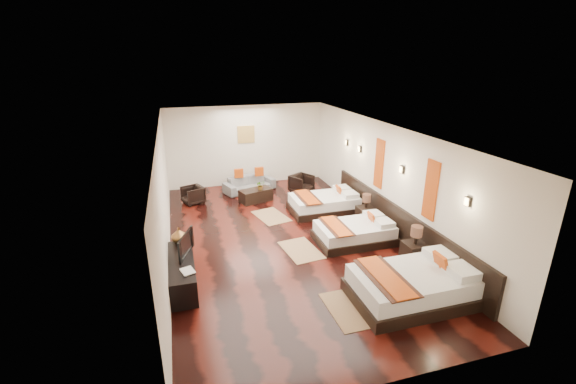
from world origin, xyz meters
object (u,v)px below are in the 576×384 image
object	(u,v)px
nightstand_b	(365,213)
tv	(182,244)
figurine	(179,235)
table_plant	(260,185)
coffee_table	(256,195)
armchair_left	(193,195)
bed_near	(414,285)
book	(182,273)
armchair_right	(301,184)
bed_far	(325,203)
nightstand_a	(414,251)
bed_mid	(355,232)
sofa	(249,184)
tv_console	(182,272)

from	to	relation	value
nightstand_b	tv	bearing A→B (deg)	-163.82
figurine	table_plant	distance (m)	4.20
figurine	coffee_table	xyz separation A→B (m)	(2.41, 3.40, -0.53)
armchair_left	table_plant	world-z (taller)	table_plant
bed_near	armchair_left	size ratio (longest dim) A/B	3.82
book	figurine	world-z (taller)	figurine
bed_near	figurine	distance (m)	4.94
armchair_left	armchair_right	distance (m)	3.59
nightstand_b	book	distance (m)	5.41
figurine	bed_far	bearing A→B (deg)	25.33
nightstand_a	table_plant	bearing A→B (deg)	116.62
bed_mid	sofa	distance (m)	4.85
book	coffee_table	bearing A→B (deg)	62.98
book	armchair_left	size ratio (longest dim) A/B	0.50
bed_mid	armchair_right	bearing A→B (deg)	91.88
tv	nightstand_a	bearing A→B (deg)	-78.77
nightstand_b	sofa	bearing A→B (deg)	125.21
bed_near	tv	xyz separation A→B (m)	(-4.15, 2.00, 0.48)
bed_far	nightstand_b	xyz separation A→B (m)	(0.75, -1.14, 0.04)
armchair_left	bed_far	bearing A→B (deg)	42.95
bed_near	armchair_right	size ratio (longest dim) A/B	3.45
table_plant	nightstand_a	bearing A→B (deg)	-63.38
book	armchair_right	size ratio (longest dim) A/B	0.45
table_plant	bed_near	bearing A→B (deg)	-74.38
bed_near	coffee_table	xyz separation A→B (m)	(-1.79, 5.97, -0.10)
nightstand_b	armchair_right	distance (m)	3.07
tv_console	armchair_right	xyz separation A→B (m)	(4.07, 4.59, 0.03)
nightstand_a	bed_near	bearing A→B (deg)	-123.62
coffee_table	bed_near	bearing A→B (deg)	-73.28
tv_console	figurine	xyz separation A→B (m)	(0.00, 0.80, 0.45)
book	figurine	distance (m)	1.33
bed_mid	figurine	distance (m)	4.22
bed_mid	tv_console	size ratio (longest dim) A/B	1.05
bed_near	table_plant	world-z (taller)	bed_near
tv	table_plant	bearing A→B (deg)	-11.25
tv	coffee_table	distance (m)	4.65
tv_console	table_plant	xyz separation A→B (m)	(2.55, 4.13, 0.27)
bed_near	table_plant	xyz separation A→B (m)	(-1.65, 5.90, 0.25)
bed_mid	bed_far	bearing A→B (deg)	89.97
bed_mid	bed_far	world-z (taller)	bed_far
tv_console	armchair_right	distance (m)	6.13
bed_mid	sofa	bearing A→B (deg)	111.64
nightstand_b	armchair_left	xyz separation A→B (m)	(-4.46, 2.92, -0.03)
bed_near	figurine	size ratio (longest dim) A/B	6.61
tv	tv_console	bearing A→B (deg)	-170.85
figurine	nightstand_a	bearing A→B (deg)	-16.36
bed_near	coffee_table	distance (m)	6.23
bed_mid	sofa	size ratio (longest dim) A/B	1.09
tv_console	sofa	xyz separation A→B (m)	(2.41, 5.25, -0.02)
armchair_right	armchair_left	bearing A→B (deg)	150.76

